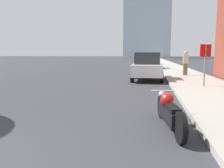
{
  "coord_description": "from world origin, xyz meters",
  "views": [
    {
      "loc": [
        3.18,
        -1.93,
        1.7
      ],
      "look_at": [
        1.97,
        5.1,
        0.73
      ],
      "focal_mm": 35.0,
      "sensor_mm": 36.0,
      "label": 1
    }
  ],
  "objects_px": {
    "motorcycle": "(169,112)",
    "parked_car_white": "(147,67)",
    "stop_sign": "(205,58)",
    "parked_car_silver": "(150,61)",
    "pedestrian": "(186,62)"
  },
  "relations": [
    {
      "from": "motorcycle",
      "to": "parked_car_white",
      "type": "xyz_separation_m",
      "value": [
        -0.64,
        9.41,
        0.52
      ]
    },
    {
      "from": "stop_sign",
      "to": "parked_car_silver",
      "type": "bearing_deg",
      "value": 100.7
    },
    {
      "from": "parked_car_white",
      "to": "motorcycle",
      "type": "bearing_deg",
      "value": -86.35
    },
    {
      "from": "pedestrian",
      "to": "stop_sign",
      "type": "bearing_deg",
      "value": -89.8
    },
    {
      "from": "motorcycle",
      "to": "parked_car_white",
      "type": "relative_size",
      "value": 0.6
    },
    {
      "from": "parked_car_white",
      "to": "pedestrian",
      "type": "height_order",
      "value": "pedestrian"
    },
    {
      "from": "motorcycle",
      "to": "pedestrian",
      "type": "height_order",
      "value": "pedestrian"
    },
    {
      "from": "parked_car_white",
      "to": "parked_car_silver",
      "type": "relative_size",
      "value": 0.97
    },
    {
      "from": "parked_car_silver",
      "to": "stop_sign",
      "type": "relative_size",
      "value": 2.0
    },
    {
      "from": "parked_car_white",
      "to": "pedestrian",
      "type": "relative_size",
      "value": 2.17
    },
    {
      "from": "motorcycle",
      "to": "parked_car_silver",
      "type": "bearing_deg",
      "value": 82.44
    },
    {
      "from": "motorcycle",
      "to": "pedestrian",
      "type": "distance_m",
      "value": 12.23
    },
    {
      "from": "motorcycle",
      "to": "parked_car_silver",
      "type": "distance_m",
      "value": 20.24
    },
    {
      "from": "parked_car_silver",
      "to": "pedestrian",
      "type": "distance_m",
      "value": 8.63
    },
    {
      "from": "motorcycle",
      "to": "stop_sign",
      "type": "xyz_separation_m",
      "value": [
        2.19,
        6.24,
        1.15
      ]
    }
  ]
}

